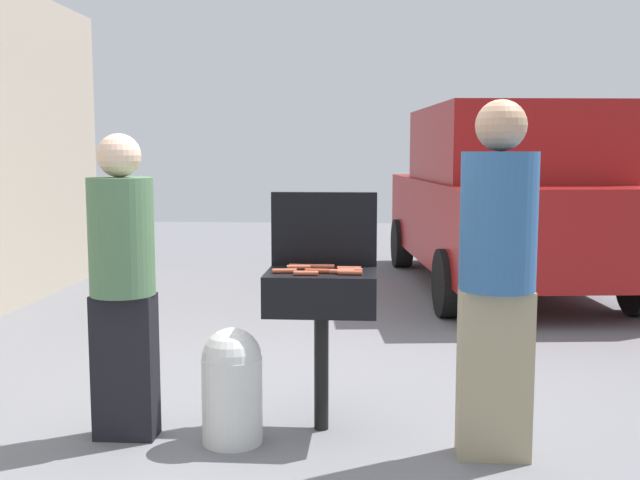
# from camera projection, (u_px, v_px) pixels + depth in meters

# --- Properties ---
(ground_plane) EXTENTS (24.00, 24.00, 0.00)m
(ground_plane) POSITION_uv_depth(u_px,v_px,m) (308.00, 416.00, 4.39)
(ground_plane) COLOR slate
(bbq_grill) EXTENTS (0.60, 0.44, 0.89)m
(bbq_grill) POSITION_uv_depth(u_px,v_px,m) (321.00, 297.00, 4.10)
(bbq_grill) COLOR black
(bbq_grill) RESTS_ON ground
(grill_lid_open) EXTENTS (0.60, 0.05, 0.42)m
(grill_lid_open) POSITION_uv_depth(u_px,v_px,m) (324.00, 229.00, 4.28)
(grill_lid_open) COLOR black
(grill_lid_open) RESTS_ON bbq_grill
(hot_dog_0) EXTENTS (0.13, 0.04, 0.03)m
(hot_dog_0) POSITION_uv_depth(u_px,v_px,m) (299.00, 267.00, 4.15)
(hot_dog_0) COLOR #C6593D
(hot_dog_0) RESTS_ON bbq_grill
(hot_dog_1) EXTENTS (0.13, 0.03, 0.03)m
(hot_dog_1) POSITION_uv_depth(u_px,v_px,m) (317.00, 271.00, 4.03)
(hot_dog_1) COLOR #AD4228
(hot_dog_1) RESTS_ON bbq_grill
(hot_dog_2) EXTENTS (0.13, 0.03, 0.03)m
(hot_dog_2) POSITION_uv_depth(u_px,v_px,m) (342.00, 272.00, 4.00)
(hot_dog_2) COLOR #C6593D
(hot_dog_2) RESTS_ON bbq_grill
(hot_dog_3) EXTENTS (0.13, 0.04, 0.03)m
(hot_dog_3) POSITION_uv_depth(u_px,v_px,m) (301.00, 266.00, 4.19)
(hot_dog_3) COLOR #B74C33
(hot_dog_3) RESTS_ON bbq_grill
(hot_dog_4) EXTENTS (0.13, 0.03, 0.03)m
(hot_dog_4) POSITION_uv_depth(u_px,v_px,m) (349.00, 269.00, 4.11)
(hot_dog_4) COLOR #B74C33
(hot_dog_4) RESTS_ON bbq_grill
(hot_dog_5) EXTENTS (0.13, 0.03, 0.03)m
(hot_dog_5) POSITION_uv_depth(u_px,v_px,m) (323.00, 267.00, 4.18)
(hot_dog_5) COLOR #C6593D
(hot_dog_5) RESTS_ON bbq_grill
(hot_dog_6) EXTENTS (0.13, 0.03, 0.03)m
(hot_dog_6) POSITION_uv_depth(u_px,v_px,m) (350.00, 270.00, 4.05)
(hot_dog_6) COLOR #C6593D
(hot_dog_6) RESTS_ON bbq_grill
(hot_dog_7) EXTENTS (0.13, 0.03, 0.03)m
(hot_dog_7) POSITION_uv_depth(u_px,v_px,m) (306.00, 273.00, 3.95)
(hot_dog_7) COLOR #C6593D
(hot_dog_7) RESTS_ON bbq_grill
(hot_dog_8) EXTENTS (0.13, 0.03, 0.03)m
(hot_dog_8) POSITION_uv_depth(u_px,v_px,m) (350.00, 273.00, 3.97)
(hot_dog_8) COLOR #B74C33
(hot_dog_8) RESTS_ON bbq_grill
(hot_dog_9) EXTENTS (0.13, 0.04, 0.03)m
(hot_dog_9) POSITION_uv_depth(u_px,v_px,m) (285.00, 271.00, 4.03)
(hot_dog_9) COLOR #C6593D
(hot_dog_9) RESTS_ON bbq_grill
(propane_tank) EXTENTS (0.32, 0.32, 0.62)m
(propane_tank) POSITION_uv_depth(u_px,v_px,m) (232.00, 383.00, 3.96)
(propane_tank) COLOR silver
(propane_tank) RESTS_ON ground
(person_left) EXTENTS (0.34, 0.34, 1.63)m
(person_left) POSITION_uv_depth(u_px,v_px,m) (123.00, 276.00, 3.97)
(person_left) COLOR black
(person_left) RESTS_ON ground
(person_right) EXTENTS (0.37, 0.37, 1.78)m
(person_right) POSITION_uv_depth(u_px,v_px,m) (497.00, 267.00, 3.70)
(person_right) COLOR gray
(person_right) RESTS_ON ground
(parked_minivan) EXTENTS (2.41, 4.58, 2.02)m
(parked_minivan) POSITION_uv_depth(u_px,v_px,m) (503.00, 197.00, 8.41)
(parked_minivan) COLOR maroon
(parked_minivan) RESTS_ON ground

